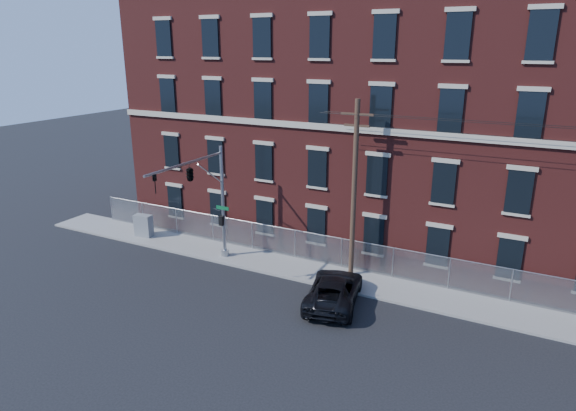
{
  "coord_description": "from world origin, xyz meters",
  "views": [
    {
      "loc": [
        11.09,
        -19.8,
        12.74
      ],
      "look_at": [
        -1.27,
        4.0,
        4.26
      ],
      "focal_mm": 31.54,
      "sensor_mm": 36.0,
      "label": 1
    }
  ],
  "objects_px": {
    "utility_cabinet": "(144,226)",
    "utility_pole_near": "(354,187)",
    "pickup_truck": "(334,290)",
    "traffic_signal_mast": "(198,183)"
  },
  "relations": [
    {
      "from": "utility_pole_near",
      "to": "utility_cabinet",
      "type": "relative_size",
      "value": 6.53
    },
    {
      "from": "pickup_truck",
      "to": "utility_cabinet",
      "type": "height_order",
      "value": "utility_cabinet"
    },
    {
      "from": "utility_pole_near",
      "to": "utility_cabinet",
      "type": "height_order",
      "value": "utility_pole_near"
    },
    {
      "from": "pickup_truck",
      "to": "utility_pole_near",
      "type": "bearing_deg",
      "value": -96.37
    },
    {
      "from": "traffic_signal_mast",
      "to": "pickup_truck",
      "type": "height_order",
      "value": "traffic_signal_mast"
    },
    {
      "from": "pickup_truck",
      "to": "traffic_signal_mast",
      "type": "bearing_deg",
      "value": -12.29
    },
    {
      "from": "pickup_truck",
      "to": "utility_cabinet",
      "type": "distance_m",
      "value": 15.51
    },
    {
      "from": "utility_cabinet",
      "to": "traffic_signal_mast",
      "type": "bearing_deg",
      "value": -26.42
    },
    {
      "from": "utility_cabinet",
      "to": "utility_pole_near",
      "type": "bearing_deg",
      "value": -2.75
    },
    {
      "from": "pickup_truck",
      "to": "utility_cabinet",
      "type": "bearing_deg",
      "value": -21.9
    }
  ]
}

